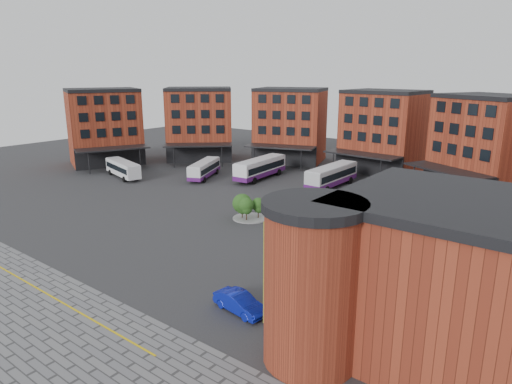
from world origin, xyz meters
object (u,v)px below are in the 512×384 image
Objects in this scene: bus_a at (123,168)px; tree_island at (247,206)px; bus_c at (260,168)px; bus_b at (204,169)px; bus_d at (332,176)px; bus_e at (427,195)px; bus_f at (449,214)px; blue_car at (240,303)px.

tree_island is at bearing -83.40° from bus_a.
bus_a is at bearing -148.44° from bus_c.
bus_d is at bearing -2.69° from bus_b.
bus_f is at bearing -44.55° from bus_e.
bus_f is 30.32m from blue_car.
bus_c is (7.89, 5.53, 0.31)m from bus_b.
bus_c is at bearing 10.90° from bus_b.
bus_f reaches higher than tree_island.
tree_island is 0.43× the size of bus_b.
bus_d is 41.05m from blue_car.
bus_a is at bearing -150.94° from bus_e.
bus_f is at bearing -67.33° from bus_a.
bus_b is 40.85m from bus_f.
bus_f is at bearing -24.01° from bus_d.
bus_a is 2.26× the size of blue_car.
bus_c is 28.04m from bus_e.
bus_d is (0.31, 20.96, 0.11)m from tree_island.
bus_a is 0.89× the size of bus_e.
tree_island is at bearing -61.38° from bus_c.
tree_island is 0.38× the size of bus_e.
bus_e is (47.21, 14.56, 0.03)m from bus_a.
bus_b is at bearing 54.91° from blue_car.
bus_f is (20.83, 11.70, 0.08)m from tree_island.
bus_c reaches higher than tree_island.
blue_car is (-7.01, -29.48, -1.05)m from bus_f.
bus_a is 23.74m from bus_c.
bus_e is at bearing -58.03° from bus_a.
tree_island is at bearing -89.15° from bus_f.
bus_d reaches higher than tree_island.
tree_island reaches higher than bus_a.
blue_car is (25.92, -36.30, -1.11)m from bus_c.
bus_b is 21.82m from bus_d.
bus_c is 33.63m from bus_f.
bus_f is (4.90, -7.39, 0.07)m from bus_e.
bus_e is at bearing -6.55° from bus_d.
bus_f is at bearing 29.32° from tree_island.
bus_b is 0.83× the size of bus_c.
bus_f reaches higher than bus_a.
bus_c reaches higher than bus_f.
blue_car is at bearing -52.15° from tree_island.
bus_a is 49.41m from bus_e.
bus_c reaches higher than bus_a.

